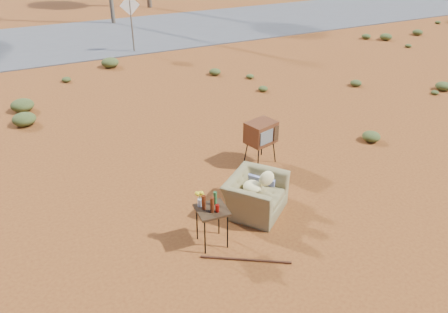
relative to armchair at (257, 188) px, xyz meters
name	(u,v)px	position (x,y,z in m)	size (l,w,h in m)	color
ground	(243,236)	(-0.61, -0.62, -0.44)	(140.00, 140.00, 0.00)	brown
highway	(82,39)	(-0.61, 14.38, -0.42)	(140.00, 7.00, 0.04)	#565659
armchair	(257,188)	(0.00, 0.00, 0.00)	(1.36, 1.41, 0.94)	olive
tv_unit	(261,133)	(0.93, 1.45, 0.29)	(0.71, 0.63, 0.98)	black
side_table	(209,207)	(-1.19, -0.53, 0.29)	(0.52, 0.52, 0.99)	#342212
rusty_bar	(246,260)	(-0.86, -1.18, -0.42)	(0.04, 0.04, 1.46)	#482313
road_sign	(131,13)	(0.89, 11.38, 1.06)	(0.78, 0.06, 2.19)	brown
scrub_patch	(127,136)	(-1.43, 3.79, -0.30)	(17.49, 8.07, 0.33)	#495726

